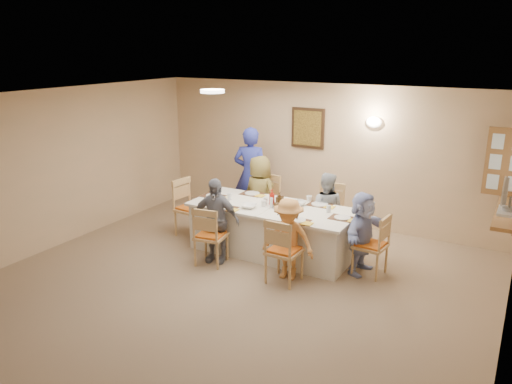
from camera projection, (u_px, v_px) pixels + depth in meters
The scene contains 48 objects.
ground at pixel (216, 300), 6.37m from camera, with size 7.00×7.00×0.00m, color #776345.
room_walls at pixel (213, 186), 5.94m from camera, with size 7.00×7.00×7.00m.
wall_picture at pixel (308, 128), 8.92m from camera, with size 0.62×0.05×0.72m.
wall_sconce at pixel (374, 122), 8.28m from camera, with size 0.26×0.09×0.18m, color white.
ceiling_light at pixel (212, 91), 7.39m from camera, with size 0.36×0.36×0.05m, color white.
hatch_sill at pixel (508, 213), 6.64m from camera, with size 0.30×1.50×0.05m, color brown.
shutter_door at pixel (506, 162), 7.19m from camera, with size 0.55×0.04×1.00m, color brown.
fan_shelf at pixel (509, 212), 5.37m from camera, with size 0.22×0.36×0.03m, color white.
desk_fan at pixel (508, 198), 5.35m from camera, with size 0.30×0.30×0.28m, color #A5A5A8, non-canonical shape.
dining_table at pixel (272, 230), 7.72m from camera, with size 2.55×1.08×0.76m, color white.
chair_back_left at pixel (263, 203), 8.64m from camera, with size 0.47×0.47×0.98m, color tan, non-canonical shape.
chair_back_right at pixel (328, 215), 8.08m from camera, with size 0.47×0.47×0.98m, color tan, non-canonical shape.
chair_front_left at pixel (211, 235), 7.32m from camera, with size 0.43×0.43×0.91m, color tan, non-canonical shape.
chair_front_right at pixel (284, 250), 6.75m from camera, with size 0.45×0.45×0.93m, color tan, non-canonical shape.
chair_left_end at pixel (191, 208), 8.42m from camera, with size 0.47×0.47×0.98m, color tan, non-canonical shape.
chair_right_end at pixel (371, 244), 6.97m from camera, with size 0.43×0.43×0.90m, color tan, non-canonical shape.
diner_back_left at pixel (260, 195), 8.49m from camera, with size 0.73×0.55×1.35m, color brown.
diner_back_right at pixel (326, 210), 7.94m from camera, with size 0.66×0.55×1.21m, color #A0A6B0.
diner_front_left at pixel (215, 220), 7.36m from camera, with size 0.80×0.46×1.28m, color slate.
diner_front_right at pixel (288, 239), 6.82m from camera, with size 0.77×0.47×1.15m, color #DC934B.
diner_right_end at pixel (362, 233), 6.99m from camera, with size 0.50×1.14×1.19m, color #A4B2E7.
caregiver at pixel (251, 175), 9.04m from camera, with size 0.72×0.56×1.74m, color #2B35A1.
placemat_fl at pixel (225, 208), 7.55m from camera, with size 0.37×0.27×0.01m, color #472B19.
plate_fl at pixel (225, 207), 7.54m from camera, with size 0.25×0.25×0.02m, color white.
napkin_fl at pixel (233, 210), 7.42m from camera, with size 0.14×0.14×0.01m, color yellow.
placemat_fr at pixel (297, 221), 6.98m from camera, with size 0.36×0.27×0.01m, color #472B19.
plate_fr at pixel (297, 220), 6.98m from camera, with size 0.26×0.26×0.02m, color white.
napkin_fr at pixel (307, 224), 6.85m from camera, with size 0.15×0.15×0.01m, color yellow.
placemat_bl at pixel (252, 194), 8.25m from camera, with size 0.37×0.28×0.01m, color #472B19.
plate_bl at pixel (252, 193), 8.24m from camera, with size 0.24×0.24×0.02m, color white.
napkin_bl at pixel (260, 196), 8.12m from camera, with size 0.14×0.14×0.01m, color yellow.
placemat_br at pixel (320, 205), 7.68m from camera, with size 0.37×0.27×0.01m, color #472B19.
plate_br at pixel (320, 204), 7.68m from camera, with size 0.25×0.25×0.02m, color white.
napkin_br at pixel (329, 207), 7.55m from camera, with size 0.15×0.15×0.01m, color yellow.
placemat_le at pixel (213, 196), 8.13m from camera, with size 0.37×0.28×0.01m, color #472B19.
plate_le at pixel (213, 195), 8.13m from camera, with size 0.22×0.22×0.01m, color white.
napkin_le at pixel (220, 198), 8.00m from camera, with size 0.15×0.15×0.01m, color yellow.
placemat_re at pixel (342, 218), 7.09m from camera, with size 0.36×0.27×0.01m, color #472B19.
plate_re at pixel (342, 217), 7.08m from camera, with size 0.23×0.23×0.01m, color white.
napkin_re at pixel (353, 221), 6.96m from camera, with size 0.14×0.14×0.01m, color yellow.
teacup_a at pixel (214, 202), 7.70m from camera, with size 0.11×0.11×0.09m, color white.
teacup_b at pixel (309, 198), 7.86m from camera, with size 0.12×0.12×0.09m, color white.
bowl_a at pixel (249, 206), 7.53m from camera, with size 0.28×0.28×0.06m, color white.
bowl_b at pixel (299, 203), 7.66m from camera, with size 0.26×0.26×0.07m, color white.
condiment_ketchup at pixel (272, 197), 7.64m from camera, with size 0.12×0.12×0.25m, color #B31B0F.
condiment_brown at pixel (280, 199), 7.60m from camera, with size 0.11×0.11×0.22m, color #39240F.
condiment_malt at pixel (277, 204), 7.51m from camera, with size 0.11×0.11×0.13m, color #39240F.
drinking_glass at pixel (266, 201), 7.71m from camera, with size 0.07×0.07×0.10m, color silver.
Camera 1 is at (3.25, -4.73, 3.12)m, focal length 35.00 mm.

